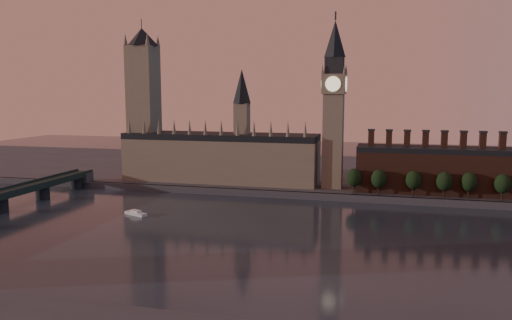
% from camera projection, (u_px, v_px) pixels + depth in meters
% --- Properties ---
extents(ground, '(900.00, 900.00, 0.00)m').
position_uv_depth(ground, '(281.00, 243.00, 209.39)').
color(ground, black).
rests_on(ground, ground).
extents(north_bank, '(900.00, 182.00, 4.00)m').
position_uv_depth(north_bank, '(328.00, 173.00, 380.08)').
color(north_bank, '#46464B').
rests_on(north_bank, ground).
extents(palace_of_westminster, '(130.00, 30.30, 74.00)m').
position_uv_depth(palace_of_westminster, '(221.00, 155.00, 332.65)').
color(palace_of_westminster, '#7B6C57').
rests_on(palace_of_westminster, north_bank).
extents(victoria_tower, '(24.00, 24.00, 108.00)m').
position_uv_depth(victoria_tower, '(144.00, 98.00, 341.37)').
color(victoria_tower, '#7B6C57').
rests_on(victoria_tower, north_bank).
extents(big_ben, '(15.00, 15.00, 107.00)m').
position_uv_depth(big_ben, '(334.00, 103.00, 304.97)').
color(big_ben, '#7B6C57').
rests_on(big_ben, north_bank).
extents(chimney_block, '(110.00, 25.00, 37.00)m').
position_uv_depth(chimney_block, '(452.00, 170.00, 293.00)').
color(chimney_block, '#502B1E').
rests_on(chimney_block, north_bank).
extents(embankment_tree_0, '(8.60, 8.60, 14.88)m').
position_uv_depth(embankment_tree_0, '(354.00, 178.00, 291.73)').
color(embankment_tree_0, black).
rests_on(embankment_tree_0, north_bank).
extents(embankment_tree_1, '(8.60, 8.60, 14.88)m').
position_uv_depth(embankment_tree_1, '(379.00, 179.00, 288.06)').
color(embankment_tree_1, black).
rests_on(embankment_tree_1, north_bank).
extents(embankment_tree_2, '(8.60, 8.60, 14.88)m').
position_uv_depth(embankment_tree_2, '(413.00, 180.00, 283.90)').
color(embankment_tree_2, black).
rests_on(embankment_tree_2, north_bank).
extents(embankment_tree_3, '(8.60, 8.60, 14.88)m').
position_uv_depth(embankment_tree_3, '(444.00, 181.00, 279.43)').
color(embankment_tree_3, black).
rests_on(embankment_tree_3, north_bank).
extents(embankment_tree_4, '(8.60, 8.60, 14.88)m').
position_uv_depth(embankment_tree_4, '(469.00, 182.00, 277.32)').
color(embankment_tree_4, black).
rests_on(embankment_tree_4, north_bank).
extents(embankment_tree_5, '(8.60, 8.60, 14.88)m').
position_uv_depth(embankment_tree_5, '(503.00, 184.00, 272.22)').
color(embankment_tree_5, black).
rests_on(embankment_tree_5, north_bank).
extents(river_boat, '(13.76, 8.44, 2.66)m').
position_uv_depth(river_boat, '(136.00, 213.00, 257.60)').
color(river_boat, silver).
rests_on(river_boat, ground).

